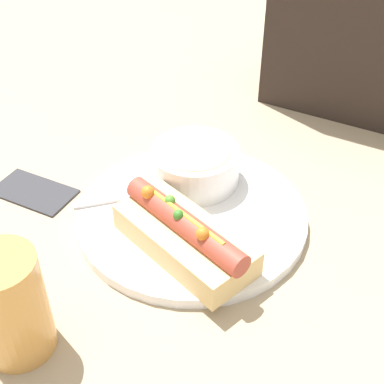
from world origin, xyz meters
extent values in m
plane|color=tan|center=(0.00, 0.00, 0.00)|extent=(4.00, 4.00, 0.00)
cylinder|color=white|center=(0.00, 0.00, 0.01)|extent=(0.27, 0.27, 0.01)
cube|color=#E5C17F|center=(0.02, -0.06, 0.03)|extent=(0.18, 0.12, 0.03)
cylinder|color=#B24738|center=(0.02, -0.06, 0.05)|extent=(0.17, 0.08, 0.03)
sphere|color=#387A28|center=(0.02, -0.06, 0.06)|extent=(0.01, 0.01, 0.01)
sphere|color=orange|center=(0.06, -0.08, 0.06)|extent=(0.01, 0.01, 0.01)
sphere|color=#518C2D|center=(0.00, -0.05, 0.06)|extent=(0.01, 0.01, 0.01)
sphere|color=orange|center=(-0.03, -0.05, 0.07)|extent=(0.02, 0.02, 0.02)
cylinder|color=gold|center=(0.02, -0.06, 0.06)|extent=(0.11, 0.04, 0.01)
cylinder|color=white|center=(-0.03, 0.06, 0.04)|extent=(0.11, 0.11, 0.05)
cylinder|color=#D1C184|center=(-0.03, 0.06, 0.05)|extent=(0.09, 0.09, 0.01)
cube|color=#B7B7BC|center=(-0.09, -0.03, 0.02)|extent=(0.08, 0.08, 0.00)
ellipsoid|color=#B7B7BC|center=(-0.04, 0.02, 0.02)|extent=(0.04, 0.04, 0.01)
cylinder|color=#D8994C|center=(-0.05, -0.23, 0.06)|extent=(0.07, 0.07, 0.11)
cube|color=#333338|center=(-0.20, -0.05, 0.00)|extent=(0.11, 0.06, 0.01)
cube|color=#2D231E|center=(0.10, 0.37, 0.16)|extent=(0.28, 0.13, 0.32)
camera|label=1|loc=(0.23, -0.42, 0.43)|focal=50.00mm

